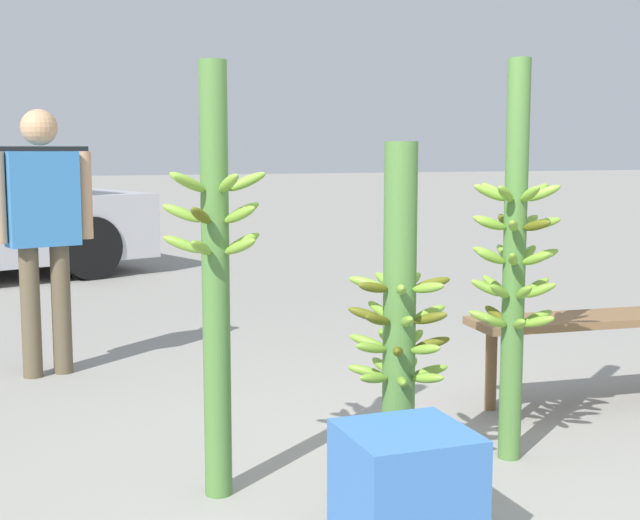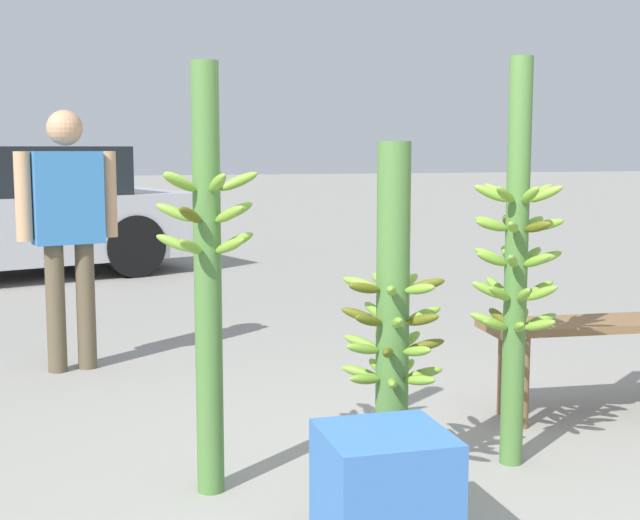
{
  "view_description": "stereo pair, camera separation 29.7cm",
  "coord_description": "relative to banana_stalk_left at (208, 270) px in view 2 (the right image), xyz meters",
  "views": [
    {
      "loc": [
        -1.39,
        -2.93,
        1.35
      ],
      "look_at": [
        -0.1,
        0.65,
        0.87
      ],
      "focal_mm": 50.0,
      "sensor_mm": 36.0,
      "label": 1
    },
    {
      "loc": [
        -1.11,
        -3.02,
        1.35
      ],
      "look_at": [
        -0.1,
        0.65,
        0.87
      ],
      "focal_mm": 50.0,
      "sensor_mm": 36.0,
      "label": 2
    }
  ],
  "objects": [
    {
      "name": "ground_plane",
      "position": [
        0.63,
        -0.35,
        -0.88
      ],
      "size": [
        80.0,
        80.0,
        0.0
      ],
      "primitive_type": "plane",
      "color": "gray"
    },
    {
      "name": "market_bench",
      "position": [
        2.23,
        0.46,
        -0.47
      ],
      "size": [
        1.62,
        0.44,
        0.49
      ],
      "rotation": [
        0.0,
        0.0,
        -0.07
      ],
      "color": "brown",
      "rests_on": "ground_plane"
    },
    {
      "name": "vendor_person",
      "position": [
        -0.53,
        2.14,
        0.05
      ],
      "size": [
        0.61,
        0.27,
        1.57
      ],
      "rotation": [
        0.0,
        0.0,
        -2.9
      ],
      "color": "brown",
      "rests_on": "ground_plane"
    },
    {
      "name": "produce_crate",
      "position": [
        0.48,
        -0.68,
        -0.67
      ],
      "size": [
        0.41,
        0.41,
        0.41
      ],
      "color": "#386BB2",
      "rests_on": "ground_plane"
    },
    {
      "name": "banana_stalk_center",
      "position": [
        0.7,
        -0.15,
        -0.2
      ],
      "size": [
        0.42,
        0.42,
        1.37
      ],
      "color": "#4C7A38",
      "rests_on": "ground_plane"
    },
    {
      "name": "banana_stalk_left",
      "position": [
        0.0,
        0.0,
        0.0
      ],
      "size": [
        0.4,
        0.41,
        1.67
      ],
      "color": "#4C7A38",
      "rests_on": "ground_plane"
    },
    {
      "name": "banana_stalk_right",
      "position": [
        1.29,
        -0.03,
        -0.01
      ],
      "size": [
        0.39,
        0.39,
        1.72
      ],
      "color": "#4C7A38",
      "rests_on": "ground_plane"
    }
  ]
}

